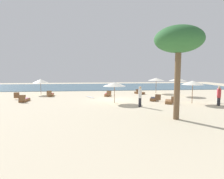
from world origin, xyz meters
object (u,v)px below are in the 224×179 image
at_px(umbrella_1, 193,83).
at_px(lounger_6, 51,95).
at_px(umbrella_4, 156,79).
at_px(person_0, 219,96).
at_px(surfboard, 90,97).
at_px(lounger_3, 169,101).
at_px(lounger_5, 24,100).
at_px(umbrella_0, 114,84).
at_px(umbrella_2, 178,79).
at_px(lounger_2, 154,99).
at_px(lounger_1, 139,93).
at_px(person_2, 140,96).
at_px(lounger_0, 21,97).
at_px(umbrella_3, 41,81).
at_px(person_1, 219,95).
at_px(lounger_4, 107,95).
at_px(palm_1, 179,41).

distance_m(umbrella_1, lounger_6, 16.31).
xyz_separation_m(umbrella_4, person_0, (2.40, -9.82, -1.12)).
height_order(umbrella_4, surfboard, umbrella_4).
height_order(lounger_3, lounger_5, lounger_5).
relative_size(umbrella_0, umbrella_2, 0.99).
xyz_separation_m(umbrella_4, lounger_2, (-2.46, -6.37, -1.78)).
bearing_deg(lounger_1, person_2, -104.12).
xyz_separation_m(umbrella_4, surfboard, (-9.18, -3.13, -1.92)).
bearing_deg(lounger_0, person_0, -18.55).
distance_m(umbrella_3, person_2, 14.53).
bearing_deg(person_1, person_2, -173.37).
bearing_deg(lounger_4, umbrella_4, 18.37).
distance_m(umbrella_1, lounger_1, 8.54).
height_order(umbrella_2, palm_1, palm_1).
bearing_deg(lounger_4, lounger_2, -41.38).
height_order(lounger_0, lounger_2, lounger_0).
xyz_separation_m(lounger_1, person_1, (5.77, -7.97, 0.66)).
distance_m(umbrella_3, lounger_0, 3.93).
bearing_deg(person_2, lounger_5, 160.15).
relative_size(umbrella_4, lounger_4, 1.30).
bearing_deg(umbrella_2, lounger_2, -140.89).
xyz_separation_m(lounger_0, person_2, (12.22, -6.29, 0.75)).
distance_m(umbrella_4, palm_1, 14.72).
relative_size(umbrella_4, person_2, 1.27).
relative_size(lounger_1, person_2, 0.98).
height_order(umbrella_4, lounger_2, umbrella_4).
bearing_deg(person_1, umbrella_0, 172.52).
bearing_deg(umbrella_0, lounger_1, 57.70).
xyz_separation_m(lounger_2, lounger_4, (-4.58, 4.03, 0.00)).
height_order(lounger_0, lounger_4, lounger_0).
distance_m(umbrella_3, lounger_2, 14.75).
bearing_deg(lounger_5, umbrella_0, -10.89).
bearing_deg(person_2, umbrella_2, 45.46).
relative_size(lounger_2, person_1, 1.07).
relative_size(lounger_1, lounger_2, 0.99).
relative_size(umbrella_0, lounger_6, 1.31).
relative_size(umbrella_0, lounger_3, 1.27).
height_order(lounger_1, person_0, person_0).
bearing_deg(umbrella_1, palm_1, -126.98).
distance_m(person_2, palm_1, 6.09).
xyz_separation_m(umbrella_4, lounger_6, (-14.05, -1.61, -1.78)).
height_order(umbrella_3, lounger_5, umbrella_3).
relative_size(lounger_0, lounger_5, 1.04).
height_order(palm_1, surfboard, palm_1).
bearing_deg(lounger_1, umbrella_2, -27.46).
xyz_separation_m(umbrella_2, lounger_1, (-4.31, 2.24, -1.89)).
xyz_separation_m(lounger_5, lounger_6, (1.78, 4.00, -0.00)).
distance_m(umbrella_0, palm_1, 8.00).
distance_m(lounger_0, surfboard, 7.84).
distance_m(umbrella_1, person_1, 2.81).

